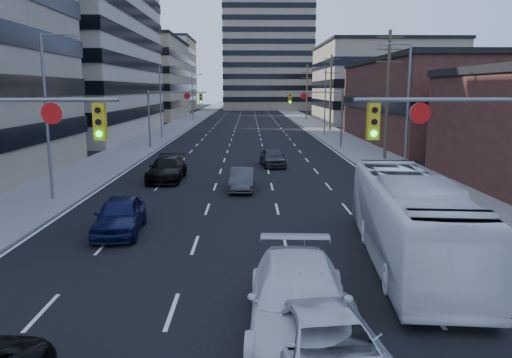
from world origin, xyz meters
The scene contains 28 objects.
road_surface centered at (0.00, 130.00, 0.01)m, with size 18.00×300.00×0.02m, color black.
sidewalk_left centered at (-11.50, 130.00, 0.07)m, with size 5.00×300.00×0.15m, color slate.
sidewalk_right centered at (11.50, 130.00, 0.07)m, with size 5.00×300.00×0.15m, color slate.
office_left_mid centered at (-27.00, 60.00, 14.00)m, with size 26.00×34.00×28.00m, color #ADA089.
office_left_far centered at (-24.00, 100.00, 8.00)m, with size 20.00×30.00×16.00m, color gray.
storefront_right_mid centered at (24.00, 50.00, 4.50)m, with size 20.00×30.00×9.00m, color #472119.
office_right_far centered at (25.00, 88.00, 7.00)m, with size 22.00×28.00×14.00m, color gray.
apartment_tower centered at (6.00, 150.00, 29.00)m, with size 26.00×26.00×58.00m, color gray.
bg_block_left centered at (-28.00, 140.00, 10.00)m, with size 24.00×24.00×20.00m, color #ADA089.
bg_block_right centered at (32.00, 130.00, 6.00)m, with size 22.00×22.00×12.00m, color gray.
signal_near_right centered at (7.45, 8.00, 4.33)m, with size 6.59×0.33×6.00m.
signal_far_left centered at (-7.68, 45.00, 4.30)m, with size 6.09×0.33×6.00m.
signal_far_right centered at (7.68, 45.00, 4.30)m, with size 6.09×0.33×6.00m.
utility_pole_block centered at (12.20, 36.00, 5.78)m, with size 2.20×0.28×11.00m.
utility_pole_midblock centered at (12.20, 66.00, 5.78)m, with size 2.20×0.28×11.00m.
utility_pole_distant centered at (12.20, 96.00, 5.78)m, with size 2.20×0.28×11.00m.
streetlight_left_near centered at (-10.34, 20.00, 5.05)m, with size 2.03×0.22×9.00m.
streetlight_left_mid centered at (-10.34, 55.00, 5.05)m, with size 2.03×0.22×9.00m.
streetlight_left_far centered at (-10.34, 90.00, 5.05)m, with size 2.03×0.22×9.00m.
streetlight_right_near centered at (10.34, 25.00, 5.05)m, with size 2.03×0.22×9.00m.
streetlight_right_far centered at (10.34, 60.00, 5.05)m, with size 2.03×0.22×9.00m.
white_van centered at (1.60, 4.74, 0.90)m, with size 2.51×6.18×1.79m, color silver.
silver_suv centered at (2.00, 2.56, 0.73)m, with size 2.44×5.29×1.47m, color silver.
transit_bus centered at (6.00, 9.94, 1.57)m, with size 2.63×11.24×3.13m, color white.
sedan_blue centered at (-5.20, 13.80, 0.79)m, with size 1.86×4.62×1.58m, color #0E1239.
sedan_grey_center centered at (-0.07, 22.95, 0.67)m, with size 1.42×4.09×1.35m, color #3A3A3C.
sedan_black_far centered at (-5.20, 26.32, 0.79)m, with size 2.22×5.45×1.58m, color black.
sedan_grey_right centered at (2.24, 32.51, 0.75)m, with size 1.77×4.39×1.50m, color #343437.
Camera 1 is at (0.36, -7.02, 6.11)m, focal length 35.00 mm.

